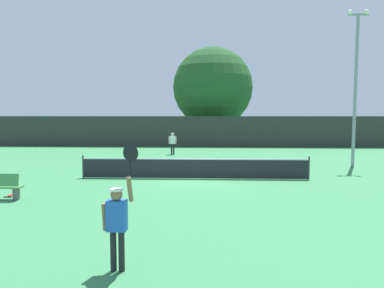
# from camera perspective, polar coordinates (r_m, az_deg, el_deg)

# --- Properties ---
(ground_plane) EXTENTS (120.00, 120.00, 0.00)m
(ground_plane) POSITION_cam_1_polar(r_m,az_deg,el_deg) (16.96, 0.39, -5.49)
(ground_plane) COLOR #387F4C
(tennis_net) EXTENTS (10.62, 0.08, 1.07)m
(tennis_net) POSITION_cam_1_polar(r_m,az_deg,el_deg) (16.87, 0.39, -3.78)
(tennis_net) COLOR #232328
(tennis_net) RESTS_ON ground
(perimeter_fence) EXTENTS (38.30, 0.12, 2.78)m
(perimeter_fence) POSITION_cam_1_polar(r_m,az_deg,el_deg) (32.76, 1.44, 1.97)
(perimeter_fence) COLOR #2D332D
(perimeter_fence) RESTS_ON ground
(player_serving) EXTENTS (0.67, 0.39, 2.46)m
(player_serving) POSITION_cam_1_polar(r_m,az_deg,el_deg) (7.21, -11.65, -11.16)
(player_serving) COLOR blue
(player_serving) RESTS_ON ground
(player_receiving) EXTENTS (0.57, 0.23, 1.60)m
(player_receiving) POSITION_cam_1_polar(r_m,az_deg,el_deg) (26.73, -3.09, 0.41)
(player_receiving) COLOR white
(player_receiving) RESTS_ON ground
(tennis_ball) EXTENTS (0.07, 0.07, 0.07)m
(tennis_ball) POSITION_cam_1_polar(r_m,az_deg,el_deg) (18.05, 6.34, -4.78)
(tennis_ball) COLOR #CCE033
(tennis_ball) RESTS_ON ground
(spare_racket) EXTENTS (0.28, 0.52, 0.04)m
(spare_racket) POSITION_cam_1_polar(r_m,az_deg,el_deg) (15.10, -26.54, -7.23)
(spare_racket) COLOR black
(spare_racket) RESTS_ON ground
(light_pole) EXTENTS (1.18, 0.28, 8.80)m
(light_pole) POSITION_cam_1_polar(r_m,az_deg,el_deg) (22.73, 24.41, 9.29)
(light_pole) COLOR gray
(light_pole) RESTS_ON ground
(large_tree) EXTENTS (8.33, 8.33, 9.90)m
(large_tree) POSITION_cam_1_polar(r_m,az_deg,el_deg) (38.31, 3.29, 8.88)
(large_tree) COLOR brown
(large_tree) RESTS_ON ground
(parked_car_near) EXTENTS (2.29, 4.36, 1.69)m
(parked_car_near) POSITION_cam_1_polar(r_m,az_deg,el_deg) (39.26, -10.21, 1.48)
(parked_car_near) COLOR #B7B7BC
(parked_car_near) RESTS_ON ground
(parked_car_mid) EXTENTS (2.40, 4.40, 1.69)m
(parked_car_mid) POSITION_cam_1_polar(r_m,az_deg,el_deg) (40.53, -2.15, 1.66)
(parked_car_mid) COLOR black
(parked_car_mid) RESTS_ON ground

